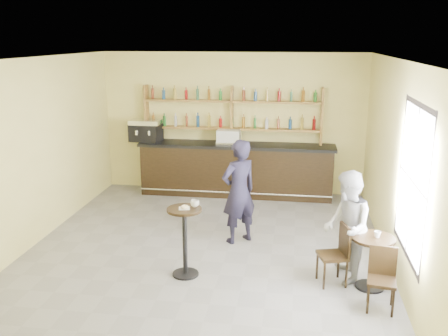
# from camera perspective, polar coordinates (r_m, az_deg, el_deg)

# --- Properties ---
(floor) EXTENTS (7.00, 7.00, 0.00)m
(floor) POSITION_cam_1_polar(r_m,az_deg,el_deg) (8.64, -2.12, -9.35)
(floor) COLOR gray
(floor) RESTS_ON ground
(ceiling) EXTENTS (7.00, 7.00, 0.00)m
(ceiling) POSITION_cam_1_polar(r_m,az_deg,el_deg) (7.89, -2.35, 12.37)
(ceiling) COLOR white
(ceiling) RESTS_ON wall_back
(wall_back) EXTENTS (7.00, 0.00, 7.00)m
(wall_back) POSITION_cam_1_polar(r_m,az_deg,el_deg) (11.50, 1.00, 5.14)
(wall_back) COLOR #F9ED8D
(wall_back) RESTS_ON floor
(wall_front) EXTENTS (7.00, 0.00, 7.00)m
(wall_front) POSITION_cam_1_polar(r_m,az_deg,el_deg) (4.89, -9.89, -8.75)
(wall_front) COLOR #F9ED8D
(wall_front) RESTS_ON floor
(wall_left) EXTENTS (0.00, 7.00, 7.00)m
(wall_left) POSITION_cam_1_polar(r_m,az_deg,el_deg) (9.15, -21.04, 1.61)
(wall_left) COLOR #F9ED8D
(wall_left) RESTS_ON floor
(wall_right) EXTENTS (0.00, 7.00, 7.00)m
(wall_right) POSITION_cam_1_polar(r_m,az_deg,el_deg) (8.13, 19.05, 0.21)
(wall_right) COLOR #F9ED8D
(wall_right) RESTS_ON floor
(window_pane) EXTENTS (0.00, 2.00, 2.00)m
(window_pane) POSITION_cam_1_polar(r_m,az_deg,el_deg) (6.96, 20.77, -1.46)
(window_pane) COLOR white
(window_pane) RESTS_ON wall_right
(window_frame) EXTENTS (0.04, 1.70, 2.10)m
(window_frame) POSITION_cam_1_polar(r_m,az_deg,el_deg) (6.96, 20.73, -1.45)
(window_frame) COLOR black
(window_frame) RESTS_ON wall_right
(shelf_unit) EXTENTS (4.00, 0.26, 1.40)m
(shelf_unit) POSITION_cam_1_polar(r_m,az_deg,el_deg) (11.34, 0.92, 6.07)
(shelf_unit) COLOR brown
(shelf_unit) RESTS_ON wall_back
(liquor_bottles) EXTENTS (3.68, 0.10, 1.00)m
(liquor_bottles) POSITION_cam_1_polar(r_m,az_deg,el_deg) (11.32, 0.92, 6.92)
(liquor_bottles) COLOR #8C5919
(liquor_bottles) RESTS_ON shelf_unit
(bar_counter) EXTENTS (4.41, 0.86, 1.19)m
(bar_counter) POSITION_cam_1_polar(r_m,az_deg,el_deg) (11.36, 1.41, -0.17)
(bar_counter) COLOR black
(bar_counter) RESTS_ON floor
(espresso_machine) EXTENTS (0.74, 0.53, 0.49)m
(espresso_machine) POSITION_cam_1_polar(r_m,az_deg,el_deg) (11.61, -8.92, 4.25)
(espresso_machine) COLOR black
(espresso_machine) RESTS_ON bar_counter
(pastry_case) EXTENTS (0.57, 0.48, 0.32)m
(pastry_case) POSITION_cam_1_polar(r_m,az_deg,el_deg) (11.21, 0.56, 3.60)
(pastry_case) COLOR silver
(pastry_case) RESTS_ON bar_counter
(pedestal_table) EXTENTS (0.68, 0.68, 1.08)m
(pedestal_table) POSITION_cam_1_polar(r_m,az_deg,el_deg) (7.60, -4.49, -8.45)
(pedestal_table) COLOR black
(pedestal_table) RESTS_ON floor
(napkin) EXTENTS (0.19, 0.19, 0.00)m
(napkin) POSITION_cam_1_polar(r_m,az_deg,el_deg) (7.41, -4.57, -4.61)
(napkin) COLOR white
(napkin) RESTS_ON pedestal_table
(donut) EXTENTS (0.13, 0.13, 0.04)m
(donut) POSITION_cam_1_polar(r_m,az_deg,el_deg) (7.39, -4.52, -4.47)
(donut) COLOR #E8BA54
(donut) RESTS_ON napkin
(cup_pedestal) EXTENTS (0.13, 0.13, 0.10)m
(cup_pedestal) POSITION_cam_1_polar(r_m,az_deg,el_deg) (7.46, -3.35, -4.06)
(cup_pedestal) COLOR white
(cup_pedestal) RESTS_ON pedestal_table
(man_main) EXTENTS (0.80, 0.77, 1.85)m
(man_main) POSITION_cam_1_polar(r_m,az_deg,el_deg) (8.67, 1.70, -2.71)
(man_main) COLOR black
(man_main) RESTS_ON floor
(cafe_table) EXTENTS (0.63, 0.63, 0.78)m
(cafe_table) POSITION_cam_1_polar(r_m,az_deg,el_deg) (7.58, 16.50, -10.32)
(cafe_table) COLOR black
(cafe_table) RESTS_ON floor
(cup_cafe) EXTENTS (0.11, 0.11, 0.09)m
(cup_cafe) POSITION_cam_1_polar(r_m,az_deg,el_deg) (7.42, 17.13, -7.27)
(cup_cafe) COLOR white
(cup_cafe) RESTS_ON cafe_table
(chair_west) EXTENTS (0.48, 0.48, 0.90)m
(chair_west) POSITION_cam_1_polar(r_m,az_deg,el_deg) (7.54, 12.28, -9.69)
(chair_west) COLOR black
(chair_west) RESTS_ON floor
(chair_south) EXTENTS (0.41, 0.41, 0.84)m
(chair_south) POSITION_cam_1_polar(r_m,az_deg,el_deg) (7.04, 17.58, -12.16)
(chair_south) COLOR black
(chair_south) RESTS_ON floor
(patron_second) EXTENTS (0.68, 0.85, 1.67)m
(patron_second) POSITION_cam_1_polar(r_m,az_deg,el_deg) (7.56, 13.85, -6.56)
(patron_second) COLOR #99999E
(patron_second) RESTS_ON floor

